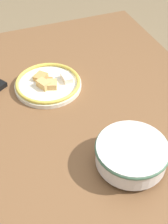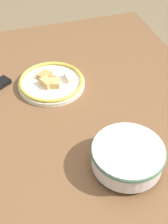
% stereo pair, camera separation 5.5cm
% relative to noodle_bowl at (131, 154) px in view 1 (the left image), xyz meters
% --- Properties ---
extents(ground_plane, '(8.00, 8.00, 0.00)m').
position_rel_noodle_bowl_xyz_m(ground_plane, '(0.26, 0.06, -0.80)').
color(ground_plane, '#7F6B4C').
extents(dining_table, '(1.52, 1.09, 0.74)m').
position_rel_noodle_bowl_xyz_m(dining_table, '(0.26, 0.06, -0.12)').
color(dining_table, brown).
rests_on(dining_table, ground_plane).
extents(noodle_bowl, '(0.24, 0.24, 0.09)m').
position_rel_noodle_bowl_xyz_m(noodle_bowl, '(0.00, 0.00, 0.00)').
color(noodle_bowl, silver).
rests_on(noodle_bowl, dining_table).
extents(food_plate, '(0.28, 0.28, 0.05)m').
position_rel_noodle_bowl_xyz_m(food_plate, '(0.49, 0.14, -0.04)').
color(food_plate, silver).
rests_on(food_plate, dining_table).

